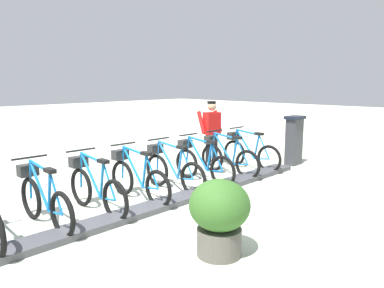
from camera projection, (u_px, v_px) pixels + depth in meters
The scene contains 12 objects.
ground_plane at pixel (149, 211), 6.22m from camera, with size 60.00×60.00×0.00m, color beige.
dock_rail_base at pixel (149, 208), 6.21m from camera, with size 0.44×8.63×0.10m, color #47474C.
payment_kiosk at pixel (294, 140), 9.64m from camera, with size 0.36×0.52×1.28m.
bike_docked_0 at pixel (249, 152), 9.22m from camera, with size 1.72×0.54×1.02m.
bike_docked_1 at pixel (227, 157), 8.60m from camera, with size 1.72×0.54×1.02m.
bike_docked_2 at pixel (201, 163), 7.98m from camera, with size 1.72×0.54×1.02m.
bike_docked_3 at pixel (172, 169), 7.36m from camera, with size 1.72×0.54×1.02m.
bike_docked_4 at pixel (137, 177), 6.75m from camera, with size 1.72×0.54×1.02m.
bike_docked_5 at pixel (95, 187), 6.13m from camera, with size 1.72×0.54×1.02m.
bike_docked_6 at pixel (43, 199), 5.51m from camera, with size 1.72×0.54×1.02m.
worker_near_rack at pixel (212, 131), 9.53m from camera, with size 0.56×0.68×1.66m.
planter_bush at pixel (219, 214), 4.57m from camera, with size 0.76×0.76×0.97m.
Camera 1 is at (-4.65, 3.78, 2.14)m, focal length 34.70 mm.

